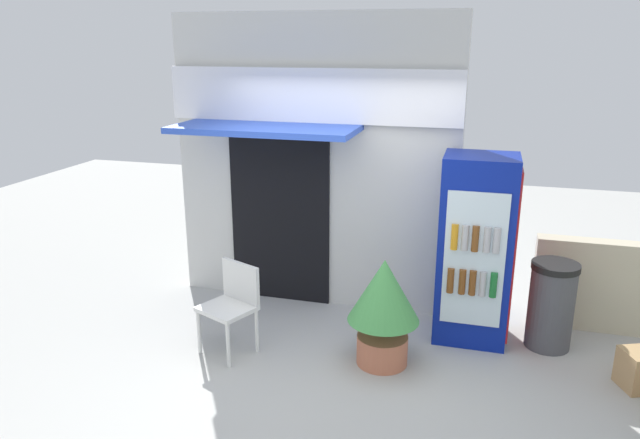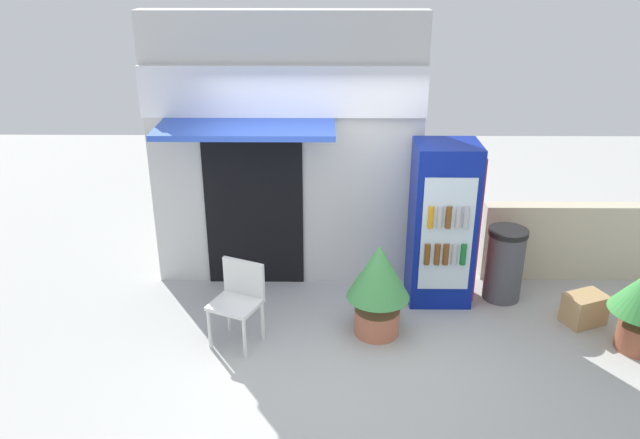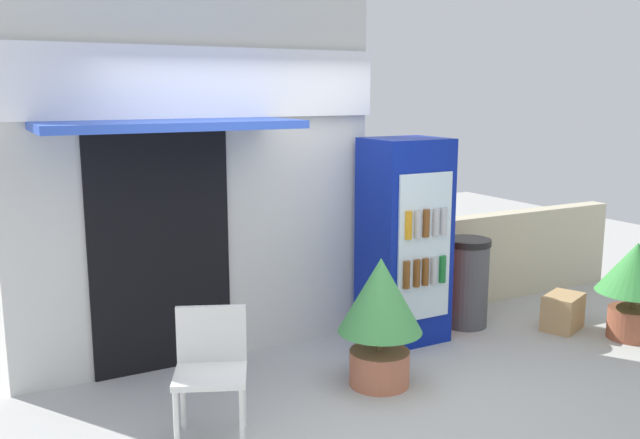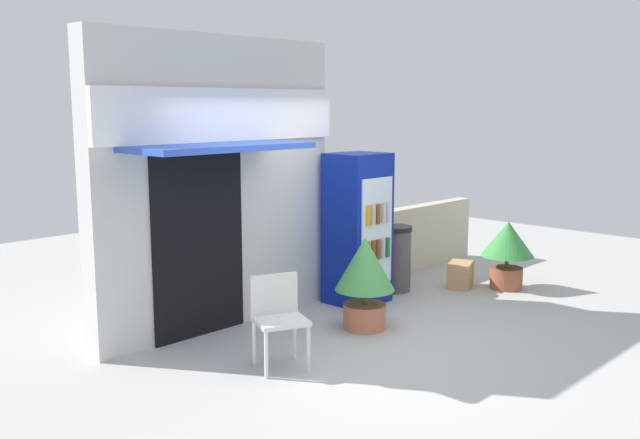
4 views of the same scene
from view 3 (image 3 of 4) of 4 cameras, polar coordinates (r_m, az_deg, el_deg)
name	(u,v)px [view 3 (image 3 of 4)]	position (r m, az deg, el deg)	size (l,w,h in m)	color
ground	(339,419)	(4.93, 1.63, -16.32)	(16.00, 16.00, 0.00)	#B2B2AD
storefront_building	(196,171)	(5.68, -10.32, 4.04)	(3.08, 1.07, 3.13)	silver
drink_cooler	(405,241)	(6.17, 7.12, -1.76)	(0.70, 0.65, 1.84)	navy
plastic_chair	(211,362)	(4.58, -9.09, -11.68)	(0.59, 0.56, 0.85)	silver
potted_plant_near_shop	(380,309)	(5.25, 5.06, -7.49)	(0.65, 0.65, 1.01)	#BC6B4C
potted_plant_curbside	(635,278)	(6.83, 24.84, -4.48)	(0.69, 0.69, 0.90)	#995138
trash_bin	(466,282)	(6.73, 12.11, -5.14)	(0.44, 0.44, 0.86)	#47474C
stone_boundary_wall	(516,253)	(7.86, 16.07, -2.73)	(2.59, 0.20, 0.94)	beige
cardboard_box	(563,312)	(6.95, 19.62, -7.28)	(0.42, 0.29, 0.34)	tan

